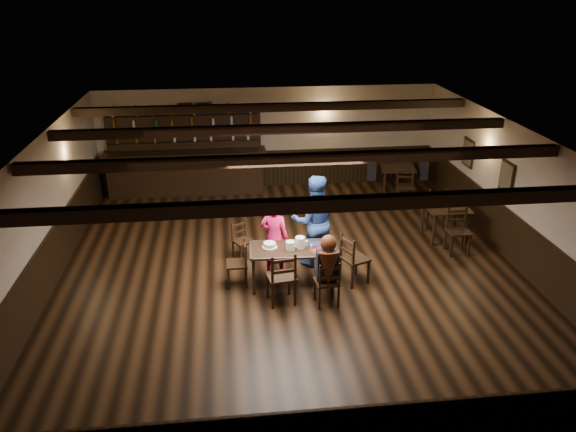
{
  "coord_description": "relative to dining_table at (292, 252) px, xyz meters",
  "views": [
    {
      "loc": [
        -1.19,
        -9.67,
        5.31
      ],
      "look_at": [
        -0.04,
        0.2,
        1.09
      ],
      "focal_mm": 35.0,
      "sensor_mm": 36.0,
      "label": 1
    }
  ],
  "objects": [
    {
      "name": "woman_pink",
      "position": [
        -0.27,
        0.48,
        0.09
      ],
      "size": [
        0.64,
        0.52,
        1.52
      ],
      "primitive_type": "imported",
      "rotation": [
        0.0,
        0.0,
        2.81
      ],
      "color": "#DE1160",
      "rests_on": "ground"
    },
    {
      "name": "plate_stack_b",
      "position": [
        0.16,
        0.01,
        0.19
      ],
      "size": [
        0.18,
        0.18,
        0.21
      ],
      "primitive_type": "cylinder",
      "color": "white",
      "rests_on": "dining_table"
    },
    {
      "name": "plate_stack_a",
      "position": [
        -0.03,
        -0.04,
        0.16
      ],
      "size": [
        0.17,
        0.17,
        0.16
      ],
      "primitive_type": "cylinder",
      "color": "white",
      "rests_on": "dining_table"
    },
    {
      "name": "pepper_shaker",
      "position": [
        0.45,
        -0.06,
        0.13
      ],
      "size": [
        0.04,
        0.04,
        0.1
      ],
      "primitive_type": "cylinder",
      "color": "#A5A8AD",
      "rests_on": "dining_table"
    },
    {
      "name": "cake",
      "position": [
        -0.4,
        0.09,
        0.12
      ],
      "size": [
        0.28,
        0.28,
        0.09
      ],
      "color": "white",
      "rests_on": "dining_table"
    },
    {
      "name": "seated_person",
      "position": [
        0.53,
        -0.76,
        0.2
      ],
      "size": [
        0.37,
        0.56,
        0.9
      ],
      "color": "black",
      "rests_on": "ground"
    },
    {
      "name": "bg_patron_left",
      "position": [
        2.64,
        4.41,
        0.18
      ],
      "size": [
        0.3,
        0.41,
        0.76
      ],
      "color": "black",
      "rests_on": "ground"
    },
    {
      "name": "dining_table",
      "position": [
        0.0,
        0.0,
        0.0
      ],
      "size": [
        1.57,
        0.84,
        0.75
      ],
      "color": "black",
      "rests_on": "ground"
    },
    {
      "name": "salt_shaker",
      "position": [
        0.35,
        -0.06,
        0.12
      ],
      "size": [
        0.03,
        0.03,
        0.08
      ],
      "primitive_type": "cylinder",
      "color": "silver",
      "rests_on": "dining_table"
    },
    {
      "name": "menu_blue",
      "position": [
        0.51,
        0.13,
        0.09
      ],
      "size": [
        0.34,
        0.26,
        0.0
      ],
      "primitive_type": "cube",
      "rotation": [
        0.0,
        0.0,
        -0.14
      ],
      "color": "#0F214F",
      "rests_on": "dining_table"
    },
    {
      "name": "tea_light",
      "position": [
        0.1,
        0.13,
        0.11
      ],
      "size": [
        0.05,
        0.05,
        0.06
      ],
      "color": "#A5A8AD",
      "rests_on": "dining_table"
    },
    {
      "name": "back_table_a",
      "position": [
        3.59,
        1.64,
        -0.01
      ],
      "size": [
        0.91,
        0.91,
        0.75
      ],
      "color": "black",
      "rests_on": "ground"
    },
    {
      "name": "bar_counter",
      "position": [
        -2.18,
        5.24,
        0.06
      ],
      "size": [
        4.21,
        0.7,
        2.2
      ],
      "color": "black",
      "rests_on": "ground"
    },
    {
      "name": "chair_end_right",
      "position": [
        1.1,
        -0.08,
        -0.09
      ],
      "size": [
        0.58,
        0.59,
        0.98
      ],
      "color": "black",
      "rests_on": "ground"
    },
    {
      "name": "room_shell",
      "position": [
        0.06,
        0.56,
        1.08
      ],
      "size": [
        9.02,
        10.02,
        2.71
      ],
      "color": "beige",
      "rests_on": "ground"
    },
    {
      "name": "chair_near_left",
      "position": [
        -0.25,
        -0.68,
        -0.08
      ],
      "size": [
        0.53,
        0.52,
        1.01
      ],
      "color": "black",
      "rests_on": "ground"
    },
    {
      "name": "chair_end_left",
      "position": [
        -0.94,
        0.12,
        -0.17
      ],
      "size": [
        0.39,
        0.41,
        0.86
      ],
      "color": "black",
      "rests_on": "ground"
    },
    {
      "name": "ground",
      "position": [
        0.05,
        0.52,
        -0.67
      ],
      "size": [
        10.0,
        10.0,
        0.0
      ],
      "primitive_type": "plane",
      "color": "black",
      "rests_on": "ground"
    },
    {
      "name": "chair_near_right",
      "position": [
        0.53,
        -0.81,
        -0.17
      ],
      "size": [
        0.44,
        0.42,
        0.86
      ],
      "color": "black",
      "rests_on": "ground"
    },
    {
      "name": "man_blue",
      "position": [
        0.54,
        0.78,
        0.27
      ],
      "size": [
        0.92,
        0.72,
        1.87
      ],
      "primitive_type": "imported",
      "rotation": [
        0.0,
        0.0,
        3.15
      ],
      "color": "navy",
      "rests_on": "ground"
    },
    {
      "name": "chair_far_pushed",
      "position": [
        -0.88,
        1.22,
        -0.21
      ],
      "size": [
        0.49,
        0.49,
        0.79
      ],
      "color": "black",
      "rests_on": "ground"
    },
    {
      "name": "bg_patron_right",
      "position": [
        3.99,
        4.28,
        0.15
      ],
      "size": [
        0.26,
        0.37,
        0.7
      ],
      "color": "black",
      "rests_on": "ground"
    },
    {
      "name": "drink_glass",
      "position": [
        0.28,
        0.07,
        0.14
      ],
      "size": [
        0.07,
        0.07,
        0.1
      ],
      "primitive_type": "cylinder",
      "color": "silver",
      "rests_on": "dining_table"
    },
    {
      "name": "menu_red",
      "position": [
        0.51,
        -0.13,
        0.09
      ],
      "size": [
        0.37,
        0.33,
        0.0
      ],
      "primitive_type": "cube",
      "rotation": [
        0.0,
        0.0,
        0.47
      ],
      "color": "maroon",
      "rests_on": "dining_table"
    },
    {
      "name": "back_table_b",
      "position": [
        3.35,
        4.45,
        -0.01
      ],
      "size": [
        1.03,
        1.03,
        0.75
      ],
      "color": "black",
      "rests_on": "ground"
    }
  ]
}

